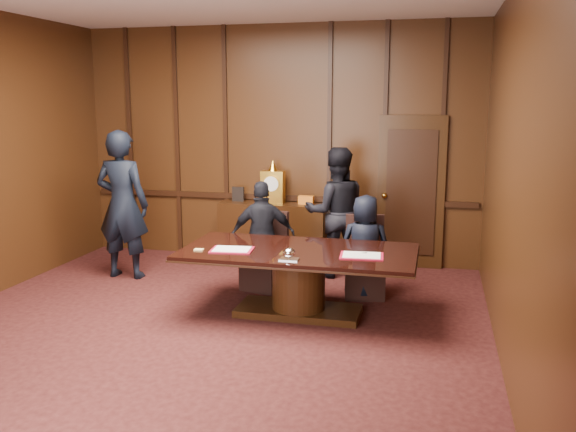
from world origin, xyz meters
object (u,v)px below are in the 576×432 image
(sideboard, at_px, (273,230))
(signatory_right, at_px, (365,247))
(witness_left, at_px, (122,205))
(witness_right, at_px, (336,212))
(signatory_left, at_px, (263,236))
(conference_table, at_px, (299,271))

(sideboard, distance_m, signatory_right, 2.06)
(witness_left, bearing_deg, witness_right, -164.88)
(signatory_left, xyz_separation_m, signatory_right, (1.30, 0.00, -0.06))
(sideboard, xyz_separation_m, signatory_left, (0.23, -1.36, 0.22))
(signatory_left, relative_size, witness_left, 0.70)
(sideboard, height_order, signatory_left, sideboard)
(conference_table, height_order, witness_right, witness_right)
(sideboard, distance_m, witness_left, 2.24)
(signatory_right, height_order, witness_right, witness_right)
(sideboard, distance_m, conference_table, 2.33)
(signatory_right, distance_m, witness_left, 3.33)
(witness_left, relative_size, witness_right, 1.13)
(conference_table, bearing_deg, witness_right, 85.15)
(conference_table, xyz_separation_m, witness_left, (-2.66, 0.91, 0.50))
(signatory_right, bearing_deg, witness_left, -5.64)
(sideboard, height_order, witness_left, witness_left)
(witness_right, bearing_deg, signatory_right, 104.28)
(conference_table, relative_size, witness_right, 1.47)
(witness_left, bearing_deg, sideboard, -144.99)
(signatory_left, height_order, witness_right, witness_right)
(signatory_left, bearing_deg, sideboard, -99.62)
(sideboard, relative_size, signatory_right, 1.25)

